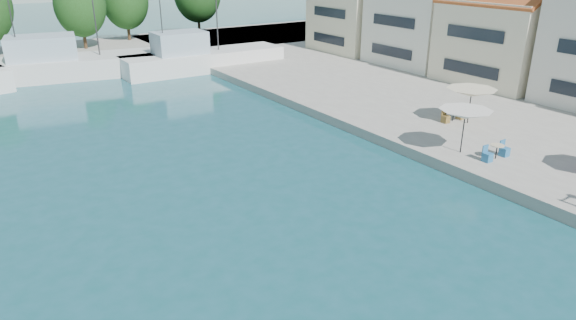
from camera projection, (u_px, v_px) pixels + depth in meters
quay_right at (519, 96)px, 39.42m from camera, size 32.00×92.00×0.60m
quay_far at (20, 60)px, 52.78m from camera, size 90.00×16.00×0.60m
building_04 at (510, 27)px, 41.00m from camera, size 9.00×8.80×9.20m
building_05 at (425, 13)px, 47.88m from camera, size 8.40×8.80×9.70m
building_06 at (362, 3)px, 54.76m from camera, size 9.00×8.80×10.20m
trawler_03 at (73, 65)px, 46.43m from camera, size 19.51×8.15×10.20m
trawler_04 at (200, 59)px, 48.86m from camera, size 15.56×4.19×10.20m
tree_06 at (80, 5)px, 55.42m from camera, size 5.43×5.43×8.03m
tree_07 at (125, 1)px, 61.06m from camera, size 5.42×5.42×8.02m
umbrella_white at (465, 114)px, 26.59m from camera, size 2.78×2.78×2.37m
umbrella_cream at (472, 93)px, 31.37m from camera, size 3.05×3.05×2.20m
cafe_table_02 at (496, 154)px, 26.41m from camera, size 1.82×0.70×0.76m
cafe_table_03 at (453, 117)px, 32.39m from camera, size 1.82×0.70×0.76m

